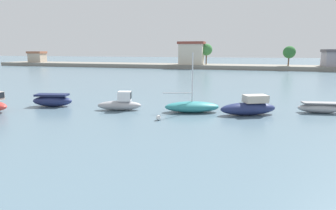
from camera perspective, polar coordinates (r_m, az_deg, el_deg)
moored_boat_3 at (r=27.96m, az=-23.00°, el=0.89°), size 3.93×2.08×1.17m
moored_boat_4 at (r=24.47m, az=-9.91°, el=0.26°), size 4.03×2.11×1.67m
moored_boat_5 at (r=23.37m, az=5.01°, el=-0.35°), size 4.92×2.98×5.04m
moored_boat_6 at (r=23.25m, az=16.59°, el=-0.44°), size 4.88×3.30×1.64m
moored_boat_7 at (r=26.41m, az=29.17°, el=-0.51°), size 3.74×1.63×0.90m
mooring_buoy_1 at (r=20.71m, az=-1.98°, el=-2.65°), size 0.38×0.38×0.38m
distant_shoreline at (r=81.97m, az=4.99°, el=8.91°), size 119.25×10.66×8.28m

